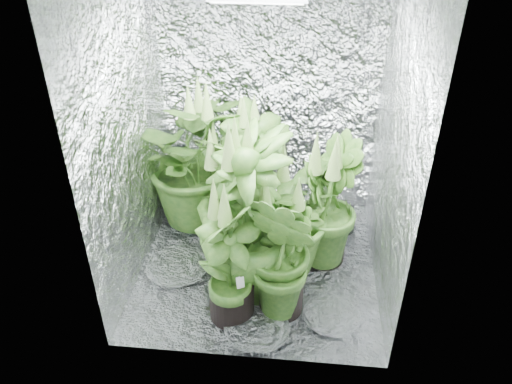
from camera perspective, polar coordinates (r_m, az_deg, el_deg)
The scene contains 12 objects.
ground at distance 3.55m, azimuth 0.25°, elevation -8.22°, with size 1.60×1.60×0.00m, color silver.
walls at distance 2.99m, azimuth 0.30°, elevation 6.43°, with size 1.62×1.62×2.00m.
plant_a at distance 3.69m, azimuth -6.63°, elevation 3.81°, with size 1.03×1.03×1.16m.
plant_b at distance 3.71m, azimuth -0.15°, elevation 2.96°, with size 0.70×0.70×1.04m.
plant_c at distance 3.36m, azimuth 8.13°, elevation -1.47°, with size 0.51×0.51×1.01m.
plant_d at distance 3.40m, azimuth -2.57°, elevation -0.61°, with size 0.67×0.67×1.01m.
plant_e at distance 3.20m, azimuth 2.76°, elevation -2.52°, with size 0.94×0.94×1.01m.
plant_f at distance 2.91m, azimuth -2.94°, elevation -8.04°, with size 0.61×0.61×0.94m.
plant_g at distance 2.95m, azimuth 3.03°, elevation -7.11°, with size 0.67×0.67×0.96m.
plant_h at distance 3.01m, azimuth -0.85°, elevation -2.98°, with size 0.86×0.86×1.22m.
circulation_fan at distance 3.82m, azimuth 9.78°, elevation -2.33°, with size 0.16×0.33×0.38m.
plant_label at distance 2.97m, azimuth -1.81°, elevation -10.28°, with size 0.05×0.01×0.08m, color white.
Camera 1 is at (0.25, -2.67, 2.32)m, focal length 35.00 mm.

